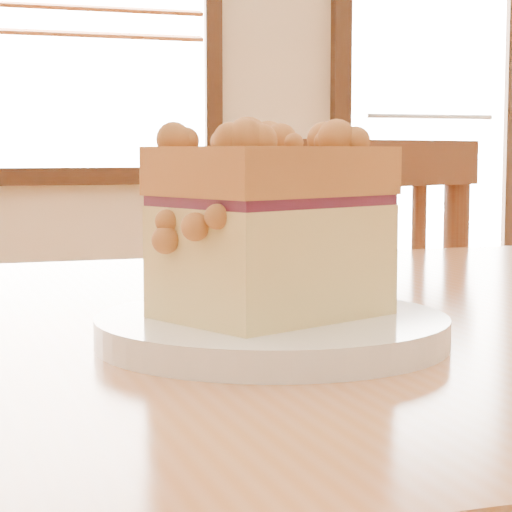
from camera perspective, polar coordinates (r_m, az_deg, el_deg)
The scene contains 5 objects.
entry_door at distance 5.25m, azimuth 9.84°, elevation 9.43°, with size 1.08×0.06×2.29m.
cafe_table_main at distance 0.83m, azimuth 9.64°, elevation -9.21°, with size 1.25×0.84×0.75m.
cafe_chair_main at distance 1.41m, azimuth 2.20°, elevation -11.32°, with size 0.52×0.52×0.90m.
plate at distance 0.64m, azimuth 0.91°, elevation -4.31°, with size 0.23×0.23×0.02m.
cake_slice at distance 0.63m, azimuth 0.99°, elevation 2.02°, with size 0.16×0.14×0.13m.
Camera 1 is at (-0.27, -0.59, 0.87)m, focal length 70.00 mm.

